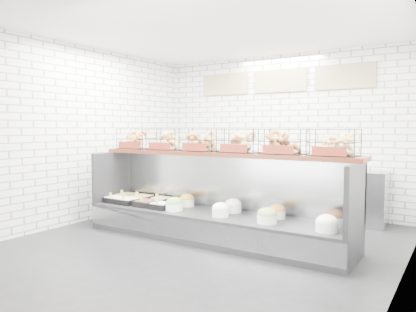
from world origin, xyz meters
The scene contains 5 objects.
ground centered at (0.00, 0.00, 0.00)m, with size 5.50×5.50×0.00m, color black.
room_shell centered at (0.00, 0.60, 2.06)m, with size 5.02×5.51×3.01m.
display_case centered at (-0.01, 0.34, 0.33)m, with size 4.00×0.90×1.20m.
bagel_shelf centered at (0.00, 0.52, 1.39)m, with size 4.10×0.50×0.40m.
prep_counter centered at (-0.01, 2.43, 0.47)m, with size 4.00×0.60×1.20m.
Camera 1 is at (3.03, -4.57, 1.61)m, focal length 35.00 mm.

